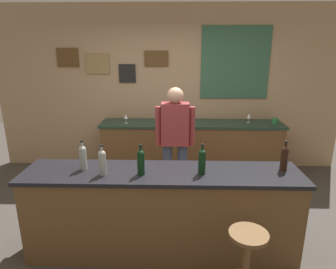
{
  "coord_description": "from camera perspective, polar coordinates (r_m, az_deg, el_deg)",
  "views": [
    {
      "loc": [
        0.14,
        -3.1,
        2.11
      ],
      "look_at": [
        0.04,
        0.45,
        1.05
      ],
      "focal_mm": 31.46,
      "sensor_mm": 36.0,
      "label": 1
    }
  ],
  "objects": [
    {
      "name": "wine_glass_c",
      "position": [
        4.82,
        3.39,
        3.43
      ],
      "size": [
        0.07,
        0.07,
        0.16
      ],
      "color": "silver",
      "rests_on": "side_counter"
    },
    {
      "name": "bar_stool",
      "position": [
        2.7,
        15.0,
        -21.77
      ],
      "size": [
        0.32,
        0.32,
        0.68
      ],
      "color": "brown",
      "rests_on": "ground_plane"
    },
    {
      "name": "wine_bottle_d",
      "position": [
        2.87,
        6.61,
        -5.05
      ],
      "size": [
        0.07,
        0.07,
        0.31
      ],
      "color": "black",
      "rests_on": "bar_counter"
    },
    {
      "name": "wine_bottle_c",
      "position": [
        2.85,
        -5.28,
        -5.18
      ],
      "size": [
        0.07,
        0.07,
        0.31
      ],
      "color": "black",
      "rests_on": "bar_counter"
    },
    {
      "name": "wine_bottle_b",
      "position": [
        2.9,
        -12.6,
        -5.14
      ],
      "size": [
        0.07,
        0.07,
        0.31
      ],
      "color": "#999E99",
      "rests_on": "bar_counter"
    },
    {
      "name": "wine_bottle_a",
      "position": [
        3.07,
        -16.16,
        -4.15
      ],
      "size": [
        0.07,
        0.07,
        0.31
      ],
      "color": "#999E99",
      "rests_on": "bar_counter"
    },
    {
      "name": "wine_glass_b",
      "position": [
        4.86,
        -1.61,
        3.56
      ],
      "size": [
        0.07,
        0.07,
        0.16
      ],
      "color": "silver",
      "rests_on": "side_counter"
    },
    {
      "name": "bartender",
      "position": [
        3.91,
        1.37,
        -0.85
      ],
      "size": [
        0.52,
        0.21,
        1.62
      ],
      "color": "#384766",
      "rests_on": "ground_plane"
    },
    {
      "name": "wine_glass_d",
      "position": [
        5.04,
        15.4,
        3.43
      ],
      "size": [
        0.07,
        0.07,
        0.16
      ],
      "color": "silver",
      "rests_on": "side_counter"
    },
    {
      "name": "ground_plane",
      "position": [
        3.75,
        -0.8,
        -17.61
      ],
      "size": [
        10.0,
        10.0,
        0.0
      ],
      "primitive_type": "plane",
      "color": "#423D38"
    },
    {
      "name": "bar_counter",
      "position": [
        3.16,
        -1.15,
        -14.78
      ],
      "size": [
        2.78,
        0.6,
        0.92
      ],
      "color": "brown",
      "rests_on": "ground_plane"
    },
    {
      "name": "wine_glass_a",
      "position": [
        4.88,
        -8.18,
        3.43
      ],
      "size": [
        0.07,
        0.07,
        0.16
      ],
      "color": "silver",
      "rests_on": "side_counter"
    },
    {
      "name": "coffee_mug",
      "position": [
        5.13,
        19.98,
        2.52
      ],
      "size": [
        0.12,
        0.08,
        0.09
      ],
      "color": "#338C4C",
      "rests_on": "side_counter"
    },
    {
      "name": "side_counter",
      "position": [
        5.04,
        4.51,
        -2.65
      ],
      "size": [
        3.02,
        0.56,
        0.9
      ],
      "color": "brown",
      "rests_on": "ground_plane"
    },
    {
      "name": "back_wall",
      "position": [
        5.17,
        0.28,
        8.93
      ],
      "size": [
        6.0,
        0.09,
        2.8
      ],
      "color": "tan",
      "rests_on": "ground_plane"
    },
    {
      "name": "wine_bottle_e",
      "position": [
        3.15,
        21.63,
        -4.13
      ],
      "size": [
        0.07,
        0.07,
        0.31
      ],
      "color": "black",
      "rests_on": "bar_counter"
    }
  ]
}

